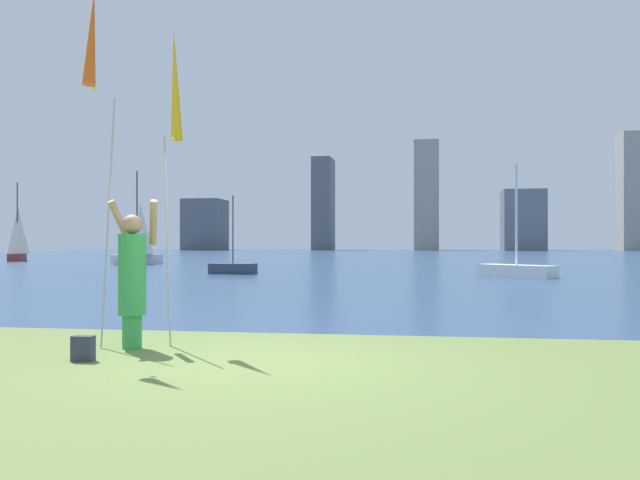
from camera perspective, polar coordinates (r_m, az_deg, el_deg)
The scene contains 14 objects.
ground at distance 58.10m, azimuth 6.77°, elevation -1.60°, with size 120.00×138.00×0.12m.
person at distance 8.56m, azimuth -16.02°, elevation -2.95°, with size 0.69×0.51×1.88m.
kite_flag_left at distance 8.83m, azimuth -19.19°, elevation 15.60°, with size 0.16×0.78×4.48m.
kite_flag_right at distance 8.99m, azimuth -12.52°, elevation 12.54°, with size 0.16×0.52×4.13m.
bag at distance 7.90m, azimuth -19.94°, elevation -8.88°, with size 0.24×0.13×0.28m.
sailboat_0 at distance 28.18m, azimuth -7.60°, elevation -2.44°, with size 2.01×1.18×3.35m.
sailboat_2 at distance 41.90m, azimuth -15.40°, elevation 0.56°, with size 2.65×2.69×5.75m.
sailboat_3 at distance 26.49m, azimuth 16.74°, elevation -2.46°, with size 2.89×2.82×4.40m.
sailboat_5 at distance 52.38m, azimuth -24.84°, elevation 0.48°, with size 2.24×3.25×5.69m.
skyline_tower_0 at distance 118.65m, azimuth -9.98°, elevation 1.31°, with size 6.68×7.36×9.02m.
skyline_tower_1 at distance 117.96m, azimuth 0.29°, elevation 3.13°, with size 3.36×7.38×16.47m.
skyline_tower_2 at distance 116.54m, azimuth 9.23°, elevation 3.80°, with size 4.24×6.97×19.00m.
skyline_tower_3 at distance 116.16m, azimuth 17.28°, elevation 1.66°, with size 6.93×5.82×10.27m.
skyline_tower_4 at distance 120.76m, azimuth 25.60°, elevation 3.82°, with size 4.26×4.77×19.62m.
Camera 1 is at (1.77, -7.11, 1.33)m, focal length 36.74 mm.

